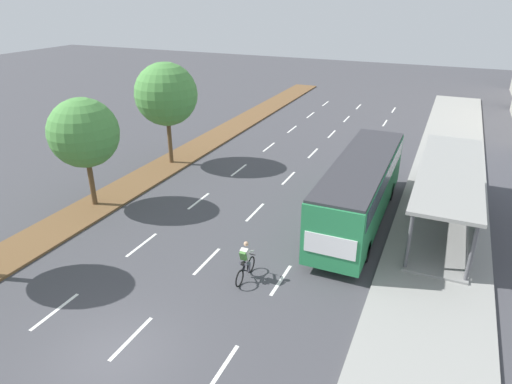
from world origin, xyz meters
name	(u,v)px	position (x,y,z in m)	size (l,w,h in m)	color
ground_plane	(114,356)	(0.00, 0.00, 0.00)	(140.00, 140.00, 0.00)	#424247
median_strip	(201,146)	(-8.30, 20.00, 0.06)	(2.60, 52.00, 0.12)	brown
sidewalk_right	(447,181)	(9.25, 20.00, 0.07)	(4.50, 52.00, 0.15)	gray
lane_divider_left	(239,170)	(-3.50, 16.66, 0.00)	(0.14, 44.33, 0.01)	white
lane_divider_center	(288,178)	(0.00, 16.66, 0.00)	(0.14, 44.33, 0.01)	white
lane_divider_right	(343,187)	(3.50, 16.66, 0.00)	(0.14, 44.33, 0.01)	white
bus_shelter	(453,192)	(9.53, 14.02, 1.87)	(2.90, 11.20, 2.86)	gray
bus	(360,185)	(5.25, 12.52, 2.07)	(2.54, 11.29, 3.37)	#28844C
cyclist	(245,262)	(2.11, 5.65, 0.79)	(0.46, 1.82, 1.71)	black
median_tree_second	(84,133)	(-8.45, 8.58, 4.17)	(3.64, 3.64, 5.88)	brown
median_tree_third	(166,94)	(-8.28, 15.89, 4.78)	(4.07, 4.07, 6.70)	brown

